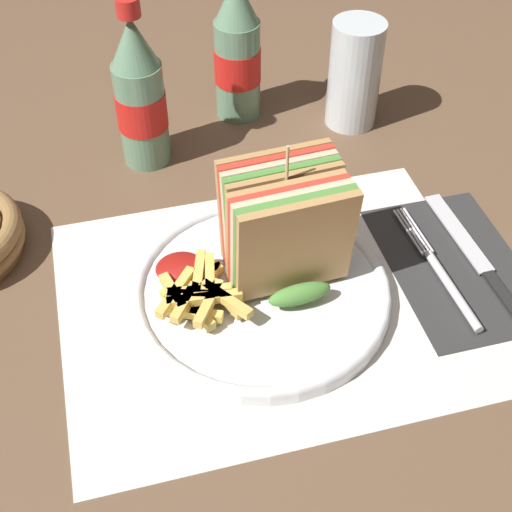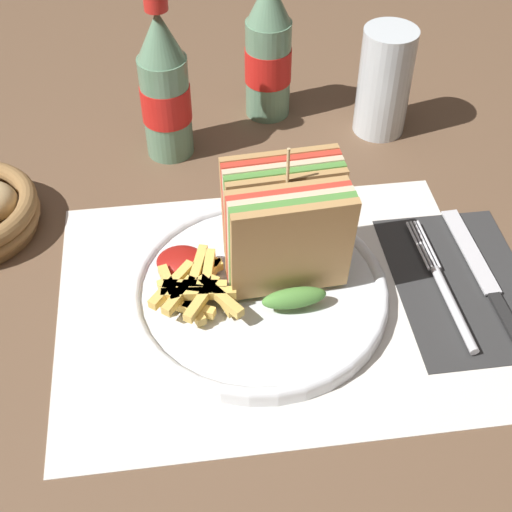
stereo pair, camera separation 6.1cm
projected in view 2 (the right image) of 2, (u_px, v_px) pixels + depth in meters
name	position (u px, v px, depth m)	size (l,w,h in m)	color
ground_plane	(249.00, 312.00, 0.70)	(4.00, 4.00, 0.00)	brown
placemat	(271.00, 302.00, 0.71)	(0.42, 0.33, 0.00)	silver
plate_main	(259.00, 291.00, 0.70)	(0.26, 0.26, 0.02)	white
club_sandwich	(286.00, 229.00, 0.67)	(0.12, 0.11, 0.15)	tan
fries_pile	(194.00, 288.00, 0.68)	(0.09, 0.10, 0.02)	#E0B756
ketchup_blob	(181.00, 261.00, 0.71)	(0.05, 0.04, 0.02)	maroon
napkin	(462.00, 284.00, 0.72)	(0.13, 0.21, 0.00)	#2D2D2D
fork	(447.00, 294.00, 0.70)	(0.02, 0.18, 0.01)	silver
knife	(486.00, 281.00, 0.72)	(0.02, 0.21, 0.00)	black
coke_bottle_near	(165.00, 89.00, 0.82)	(0.06, 0.06, 0.20)	slate
coke_bottle_far	(268.00, 51.00, 0.88)	(0.06, 0.06, 0.20)	slate
glass_near	(384.00, 82.00, 0.87)	(0.07, 0.07, 0.14)	silver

